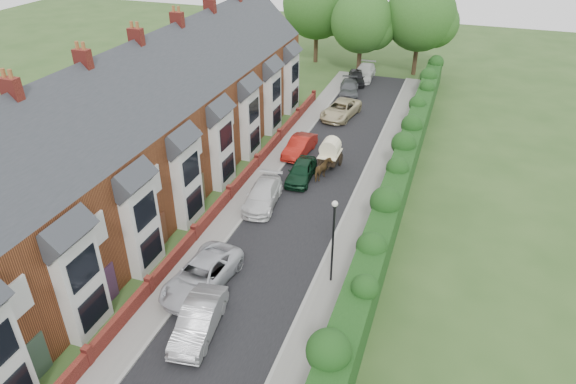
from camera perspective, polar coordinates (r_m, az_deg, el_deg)
name	(u,v)px	position (r m, az deg, el deg)	size (l,w,h in m)	color
ground	(244,317)	(26.44, -4.91, -13.66)	(140.00, 140.00, 0.00)	#2D4C1E
road	(302,204)	(34.69, 1.54, -1.39)	(6.00, 58.00, 0.02)	black
pavement_hedge_side	(361,215)	(33.86, 8.16, -2.51)	(2.20, 58.00, 0.12)	gray
pavement_house_side	(249,194)	(35.83, -4.34, -0.24)	(1.70, 58.00, 0.12)	gray
kerb_hedge_side	(346,212)	(34.02, 6.44, -2.19)	(0.18, 58.00, 0.13)	#989893
kerb_house_side	(260,196)	(35.55, -3.15, -0.45)	(0.18, 58.00, 0.13)	#989893
hedge	(391,199)	(32.85, 11.42, -0.80)	(2.10, 58.00, 2.85)	#143410
terrace_row	(151,129)	(35.94, -14.94, 6.78)	(9.05, 40.50, 11.50)	brown
garden_wall_row	(230,194)	(35.22, -6.49, -0.20)	(0.35, 40.35, 1.10)	maroon
lamppost	(333,232)	(26.39, 5.06, -4.45)	(0.32, 0.32, 5.16)	black
tree_far_left	(365,23)	(59.54, 8.55, 18.06)	(7.14, 6.80, 9.29)	#332316
tree_far_right	(424,18)	(60.56, 14.89, 18.22)	(7.98, 7.60, 10.31)	#332316
tree_far_back	(321,6)	(63.55, 3.63, 19.94)	(8.40, 8.00, 10.82)	#332316
car_silver_a	(199,320)	(25.49, -9.88, -13.82)	(1.59, 4.56, 1.50)	#9B9B9F
car_silver_b	(202,275)	(27.92, -9.55, -9.09)	(2.52, 5.46, 1.52)	silver
car_white	(263,195)	(34.40, -2.83, -0.35)	(1.98, 4.86, 1.41)	silver
car_green	(301,171)	(37.30, 1.47, 2.33)	(1.68, 4.17, 1.42)	black
car_red	(300,146)	(41.03, 1.30, 5.12)	(1.51, 4.33, 1.43)	#9F1911
car_beige	(341,110)	(48.39, 5.88, 9.09)	(2.43, 5.28, 1.47)	beige
car_grey	(349,88)	(54.18, 6.79, 11.37)	(1.89, 4.65, 1.35)	#4E5155
car_black	(356,77)	(57.65, 7.62, 12.54)	(1.66, 4.14, 1.41)	black
horse	(323,170)	(37.47, 3.91, 2.46)	(0.81, 1.77, 1.49)	brown
horse_cart	(330,151)	(38.83, 4.71, 4.54)	(1.51, 3.34, 2.41)	black
car_extra_far	(364,72)	(59.25, 8.48, 13.01)	(2.08, 5.10, 1.48)	white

